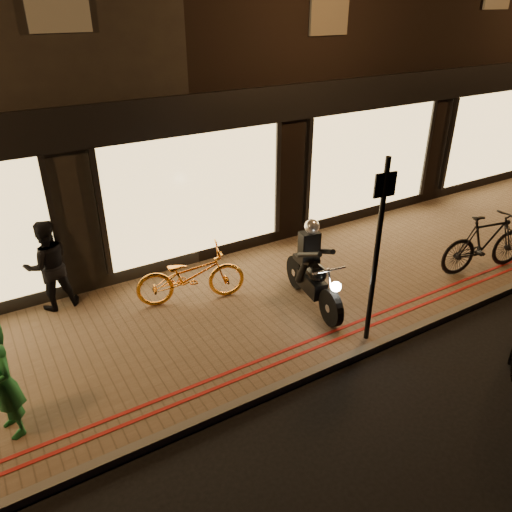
{
  "coord_description": "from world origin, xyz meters",
  "views": [
    {
      "loc": [
        -3.69,
        -4.44,
        5.03
      ],
      "look_at": [
        0.19,
        2.01,
        1.1
      ],
      "focal_mm": 35.0,
      "sensor_mm": 36.0,
      "label": 1
    }
  ],
  "objects_px": {
    "motorcycle": "(313,273)",
    "sign_post": "(378,245)",
    "bicycle_gold": "(191,275)",
    "person_green": "(2,382)"
  },
  "relations": [
    {
      "from": "motorcycle",
      "to": "bicycle_gold",
      "type": "height_order",
      "value": "motorcycle"
    },
    {
      "from": "person_green",
      "to": "motorcycle",
      "type": "bearing_deg",
      "value": 78.26
    },
    {
      "from": "bicycle_gold",
      "to": "person_green",
      "type": "relative_size",
      "value": 1.23
    },
    {
      "from": "bicycle_gold",
      "to": "motorcycle",
      "type": "bearing_deg",
      "value": -108.4
    },
    {
      "from": "motorcycle",
      "to": "sign_post",
      "type": "height_order",
      "value": "sign_post"
    },
    {
      "from": "sign_post",
      "to": "person_green",
      "type": "bearing_deg",
      "value": 170.75
    },
    {
      "from": "motorcycle",
      "to": "person_green",
      "type": "xyz_separation_m",
      "value": [
        -5.0,
        -0.45,
        0.17
      ]
    },
    {
      "from": "person_green",
      "to": "bicycle_gold",
      "type": "bearing_deg",
      "value": 100.34
    },
    {
      "from": "motorcycle",
      "to": "bicycle_gold",
      "type": "relative_size",
      "value": 1.0
    },
    {
      "from": "motorcycle",
      "to": "sign_post",
      "type": "bearing_deg",
      "value": -74.16
    }
  ]
}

